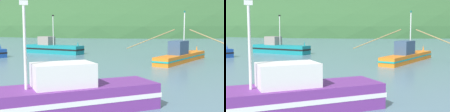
{
  "view_description": "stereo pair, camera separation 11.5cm",
  "coord_description": "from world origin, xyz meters",
  "views": [
    {
      "loc": [
        0.51,
        4.9,
        3.99
      ],
      "look_at": [
        -2.64,
        30.79,
        1.4
      ],
      "focal_mm": 48.01,
      "sensor_mm": 36.0,
      "label": 1
    },
    {
      "loc": [
        0.62,
        4.91,
        3.99
      ],
      "look_at": [
        -2.64,
        30.79,
        1.4
      ],
      "focal_mm": 48.01,
      "sensor_mm": 36.0,
      "label": 2
    }
  ],
  "objects": [
    {
      "name": "fishing_boat_purple",
      "position": [
        -4.01,
        17.62,
        0.78
      ],
      "size": [
        10.57,
        7.73,
        5.09
      ],
      "rotation": [
        0.0,
        0.0,
        3.68
      ],
      "color": "#6B2D84",
      "rests_on": "ground"
    },
    {
      "name": "hill_mid_left",
      "position": [
        2.22,
        258.48,
        0.0
      ],
      "size": [
        157.22,
        125.78,
        65.12
      ],
      "primitive_type": "ellipsoid",
      "color": "#516B38",
      "rests_on": "ground"
    },
    {
      "name": "fishing_boat_teal",
      "position": [
        -13.42,
        47.56,
        0.8
      ],
      "size": [
        9.38,
        5.29,
        5.66
      ],
      "rotation": [
        0.0,
        0.0,
        5.91
      ],
      "color": "#147F84",
      "rests_on": "ground"
    },
    {
      "name": "fishing_boat_orange",
      "position": [
        4.16,
        39.06,
        0.73
      ],
      "size": [
        12.95,
        10.94,
        5.75
      ],
      "rotation": [
        0.0,
        0.0,
        1.09
      ],
      "color": "orange",
      "rests_on": "ground"
    },
    {
      "name": "hill_far_left",
      "position": [
        -9.79,
        185.58,
        0.0
      ],
      "size": [
        208.28,
        166.62,
        60.89
      ],
      "primitive_type": "ellipsoid",
      "color": "#2D562D",
      "rests_on": "ground"
    }
  ]
}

